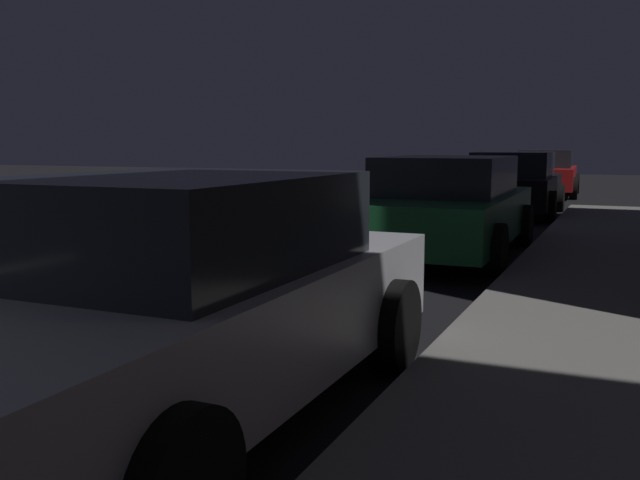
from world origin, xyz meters
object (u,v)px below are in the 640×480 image
object	(u,v)px
car_green	(446,206)
car_red	(546,173)
car_black	(513,184)
car_silver	(175,298)

from	to	relation	value
car_green	car_red	bearing A→B (deg)	90.00
car_black	car_silver	bearing A→B (deg)	-90.00
car_silver	car_black	bearing A→B (deg)	90.00
car_green	car_black	xyz separation A→B (m)	(0.00, 6.35, -0.01)
car_silver	car_black	world-z (taller)	same
car_green	car_red	size ratio (longest dim) A/B	1.03
car_black	car_red	bearing A→B (deg)	90.00
car_green	car_silver	bearing A→B (deg)	-90.00
car_red	car_silver	bearing A→B (deg)	-90.00
car_silver	car_red	world-z (taller)	same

